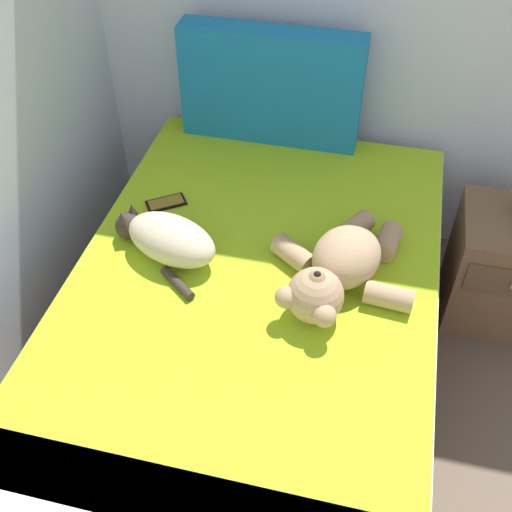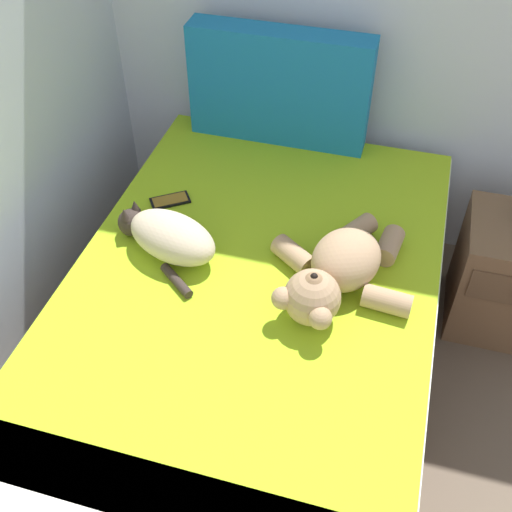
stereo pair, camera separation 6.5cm
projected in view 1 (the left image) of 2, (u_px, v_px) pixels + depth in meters
bed at (251, 340)px, 2.26m from camera, size 1.27×1.96×0.56m
patterned_cushion at (271, 86)px, 2.54m from camera, size 0.75×0.13×0.48m
cat at (167, 239)px, 2.13m from camera, size 0.42×0.34×0.15m
teddy_bear at (338, 269)px, 2.01m from camera, size 0.50×0.60×0.19m
cell_phone at (166, 203)px, 2.37m from camera, size 0.16×0.14×0.01m
nightstand at (503, 268)px, 2.57m from camera, size 0.41×0.43×0.50m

